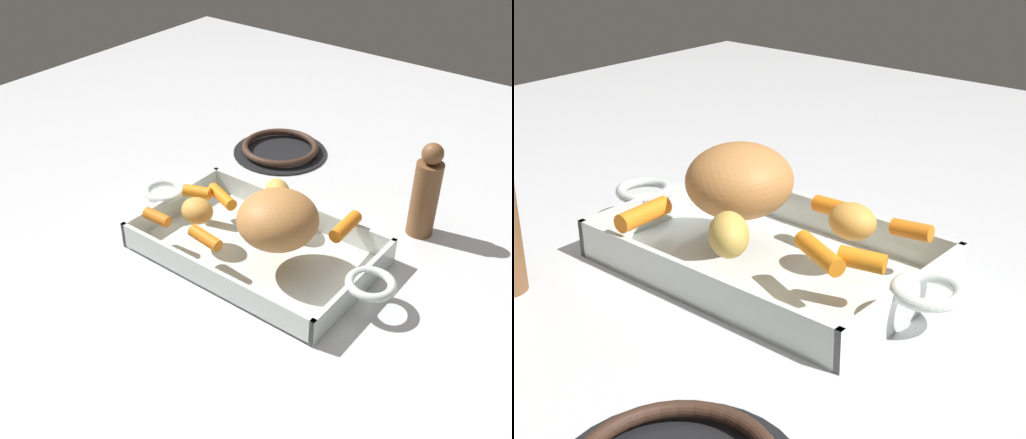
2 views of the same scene
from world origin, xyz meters
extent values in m
plane|color=silver|center=(0.00, 0.00, 0.00)|extent=(1.84, 1.84, 0.00)
cube|color=silver|center=(0.00, 0.00, 0.00)|extent=(0.35, 0.22, 0.01)
cube|color=silver|center=(0.00, 0.11, 0.02)|extent=(0.35, 0.01, 0.04)
cube|color=silver|center=(0.00, -0.11, 0.02)|extent=(0.35, 0.01, 0.04)
cube|color=silver|center=(0.17, 0.00, 0.02)|extent=(0.01, 0.22, 0.04)
cube|color=silver|center=(-0.17, 0.00, 0.02)|extent=(0.01, 0.22, 0.04)
torus|color=silver|center=(0.19, 0.00, 0.04)|extent=(0.07, 0.07, 0.01)
torus|color=silver|center=(-0.19, 0.00, 0.04)|extent=(0.07, 0.07, 0.01)
ellipsoid|color=#B6773E|center=(-0.04, 0.01, 0.09)|extent=(0.15, 0.16, 0.08)
cylinder|color=orange|center=(0.09, -0.03, 0.06)|extent=(0.07, 0.04, 0.02)
cylinder|color=orange|center=(0.04, 0.07, 0.06)|extent=(0.06, 0.02, 0.02)
cylinder|color=orange|center=(-0.11, -0.07, 0.06)|extent=(0.02, 0.07, 0.02)
cylinder|color=orange|center=(0.13, 0.08, 0.06)|extent=(0.05, 0.02, 0.02)
cylinder|color=orange|center=(0.13, -0.01, 0.06)|extent=(0.05, 0.03, 0.02)
ellipsoid|color=gold|center=(0.01, -0.07, 0.07)|extent=(0.07, 0.07, 0.04)
ellipsoid|color=gold|center=(0.08, 0.04, 0.07)|extent=(0.06, 0.05, 0.04)
cylinder|color=black|center=(0.17, -0.29, 0.00)|extent=(0.18, 0.18, 0.01)
torus|color=#382319|center=(0.17, -0.29, 0.01)|extent=(0.15, 0.15, 0.01)
cylinder|color=brown|center=(-0.17, -0.21, 0.06)|extent=(0.04, 0.04, 0.13)
sphere|color=brown|center=(-0.17, -0.21, 0.14)|extent=(0.03, 0.03, 0.03)
camera|label=1|loc=(-0.46, 0.59, 0.57)|focal=42.75mm
camera|label=2|loc=(0.48, -0.56, 0.38)|focal=54.02mm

